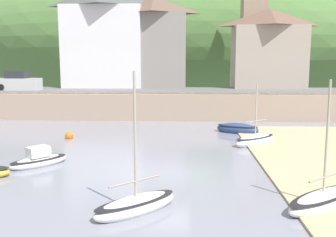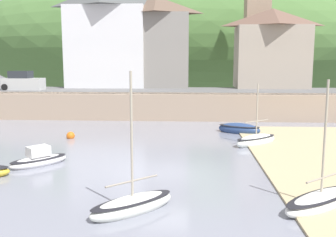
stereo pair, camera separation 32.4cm
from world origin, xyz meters
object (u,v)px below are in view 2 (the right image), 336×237
(waterfront_building_right, at_px, (272,48))
(sailboat_nearest_shore, at_px, (256,140))
(dinghy_open_wooden, at_px, (239,129))
(parked_car_near_slipway, at_px, (23,82))
(sailboat_tall_mast, at_px, (321,201))
(sailboat_white_hull, at_px, (133,204))
(church_with_spire, at_px, (257,18))
(waterfront_building_left, at_px, (107,36))
(sailboat_far_left, at_px, (39,160))
(mooring_buoy, at_px, (71,136))
(waterfront_building_centre, at_px, (157,42))

(waterfront_building_right, relative_size, sailboat_nearest_shore, 2.04)
(dinghy_open_wooden, xyz_separation_m, parked_car_near_slipway, (-21.03, 10.07, 2.91))
(sailboat_tall_mast, height_order, sailboat_white_hull, sailboat_white_hull)
(parked_car_near_slipway, bearing_deg, dinghy_open_wooden, -22.94)
(church_with_spire, bearing_deg, sailboat_white_hull, -106.25)
(waterfront_building_left, xyz_separation_m, sailboat_far_left, (1.35, -24.23, -7.86))
(waterfront_building_left, height_order, waterfront_building_right, waterfront_building_left)
(waterfront_building_left, height_order, parked_car_near_slipway, waterfront_building_left)
(sailboat_nearest_shore, bearing_deg, parked_car_near_slipway, 108.05)
(church_with_spire, bearing_deg, sailboat_far_left, -119.37)
(church_with_spire, bearing_deg, sailboat_tall_mast, -95.03)
(waterfront_building_right, bearing_deg, waterfront_building_left, 180.00)
(waterfront_building_right, height_order, sailboat_white_hull, waterfront_building_right)
(waterfront_building_right, bearing_deg, mooring_buoy, -135.11)
(church_with_spire, distance_m, sailboat_white_hull, 37.11)
(dinghy_open_wooden, height_order, sailboat_white_hull, sailboat_white_hull)
(sailboat_far_left, bearing_deg, church_with_spire, 13.84)
(waterfront_building_right, bearing_deg, waterfront_building_centre, 180.00)
(sailboat_nearest_shore, xyz_separation_m, sailboat_tall_mast, (0.63, -10.76, -0.03))
(sailboat_tall_mast, distance_m, mooring_buoy, 18.09)
(waterfront_building_left, xyz_separation_m, dinghy_open_wooden, (13.08, -14.57, -7.84))
(waterfront_building_right, height_order, sailboat_tall_mast, waterfront_building_right)
(sailboat_white_hull, distance_m, parked_car_near_slipway, 30.07)
(church_with_spire, bearing_deg, mooring_buoy, -127.49)
(dinghy_open_wooden, xyz_separation_m, sailboat_tall_mast, (1.21, -14.91, -0.03))
(sailboat_nearest_shore, relative_size, mooring_buoy, 7.20)
(sailboat_far_left, relative_size, parked_car_near_slipway, 0.72)
(dinghy_open_wooden, bearing_deg, waterfront_building_centre, 141.25)
(sailboat_white_hull, relative_size, mooring_buoy, 9.13)
(waterfront_building_left, xyz_separation_m, sailboat_nearest_shore, (13.66, -18.71, -7.84))
(waterfront_building_centre, bearing_deg, sailboat_far_left, -99.90)
(church_with_spire, bearing_deg, sailboat_nearest_shore, -98.95)
(sailboat_white_hull, bearing_deg, sailboat_tall_mast, -35.53)
(waterfront_building_left, distance_m, waterfront_building_centre, 5.62)
(waterfront_building_right, bearing_deg, parked_car_near_slipway, -170.26)
(waterfront_building_right, xyz_separation_m, parked_car_near_slipway, (-26.21, -4.50, -3.56))
(waterfront_building_left, bearing_deg, sailboat_white_hull, -76.55)
(church_with_spire, xyz_separation_m, sailboat_nearest_shore, (-3.58, -22.71, -10.08))
(sailboat_white_hull, bearing_deg, church_with_spire, 31.64)
(waterfront_building_centre, relative_size, sailboat_nearest_shore, 2.37)
(church_with_spire, xyz_separation_m, parked_car_near_slipway, (-25.19, -8.50, -7.17))
(waterfront_building_left, distance_m, waterfront_building_right, 18.32)
(waterfront_building_right, xyz_separation_m, dinghy_open_wooden, (-5.18, -14.57, -6.47))
(sailboat_far_left, bearing_deg, dinghy_open_wooden, -7.31)
(waterfront_building_centre, distance_m, sailboat_tall_mast, 31.56)
(waterfront_building_centre, xyz_separation_m, sailboat_far_left, (-4.23, -24.23, -7.18))
(sailboat_white_hull, bearing_deg, sailboat_far_left, 92.16)
(sailboat_nearest_shore, xyz_separation_m, sailboat_far_left, (-12.32, -5.53, -0.02))
(waterfront_building_centre, bearing_deg, dinghy_open_wooden, -62.74)
(dinghy_open_wooden, height_order, sailboat_tall_mast, sailboat_tall_mast)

